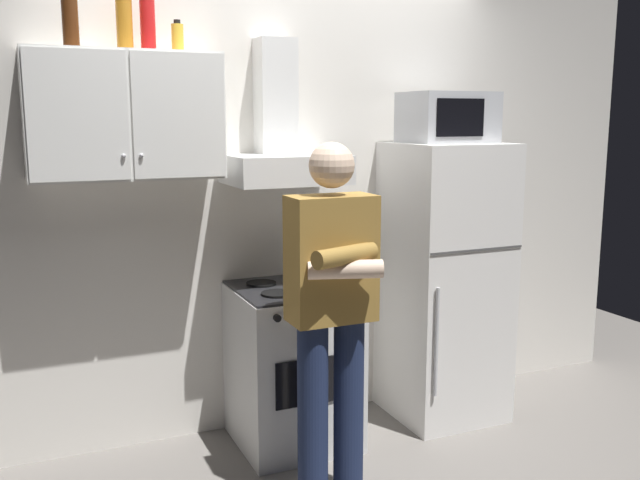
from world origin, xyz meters
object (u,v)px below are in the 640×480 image
(upper_cabinet, at_px, (124,116))
(bottle_rum_dark, at_px, (70,17))
(refrigerator, at_px, (444,282))
(bottle_liquor_amber, at_px, (124,22))
(microwave, at_px, (448,117))
(bottle_soda_red, at_px, (148,22))
(cooking_pot, at_px, (324,278))
(range_hood, at_px, (282,145))
(person_standing, at_px, (332,310))
(stove_oven, at_px, (293,365))
(bottle_spice_jar, at_px, (178,38))

(upper_cabinet, height_order, bottle_rum_dark, bottle_rum_dark)
(refrigerator, height_order, bottle_liquor_amber, bottle_liquor_amber)
(microwave, distance_m, bottle_soda_red, 1.68)
(cooking_pot, bearing_deg, bottle_liquor_amber, 164.62)
(microwave, bearing_deg, upper_cabinet, 176.52)
(upper_cabinet, bearing_deg, microwave, -3.48)
(bottle_liquor_amber, bearing_deg, range_hood, -0.32)
(microwave, bearing_deg, bottle_soda_red, 175.61)
(bottle_soda_red, bearing_deg, person_standing, -50.41)
(stove_oven, relative_size, person_standing, 0.53)
(refrigerator, height_order, bottle_rum_dark, bottle_rum_dark)
(microwave, height_order, bottle_rum_dark, bottle_rum_dark)
(range_hood, height_order, bottle_liquor_amber, bottle_liquor_amber)
(microwave, relative_size, bottle_spice_jar, 3.10)
(bottle_soda_red, bearing_deg, bottle_liquor_amber, -173.57)
(upper_cabinet, height_order, microwave, upper_cabinet)
(upper_cabinet, distance_m, bottle_spice_jar, 0.46)
(bottle_liquor_amber, bearing_deg, microwave, -3.70)
(bottle_soda_red, distance_m, bottle_rum_dark, 0.36)
(microwave, height_order, bottle_liquor_amber, bottle_liquor_amber)
(stove_oven, xyz_separation_m, microwave, (0.95, 0.02, 1.31))
(bottle_rum_dark, bearing_deg, microwave, -2.14)
(refrigerator, xyz_separation_m, bottle_rum_dark, (-1.97, 0.09, 1.38))
(range_hood, xyz_separation_m, refrigerator, (0.95, -0.13, -0.80))
(cooking_pot, relative_size, bottle_soda_red, 1.03)
(upper_cabinet, bearing_deg, range_hood, 0.09)
(stove_oven, relative_size, range_hood, 1.17)
(bottle_spice_jar, bearing_deg, cooking_pot, -21.68)
(upper_cabinet, xyz_separation_m, bottle_rum_dark, (-0.22, -0.03, 0.43))
(stove_oven, height_order, bottle_rum_dark, bottle_rum_dark)
(upper_cabinet, bearing_deg, bottle_rum_dark, -171.67)
(refrigerator, bearing_deg, bottle_liquor_amber, 175.69)
(cooking_pot, xyz_separation_m, bottle_rum_dark, (-1.15, 0.21, 1.26))
(range_hood, relative_size, person_standing, 0.46)
(refrigerator, height_order, person_standing, person_standing)
(upper_cabinet, distance_m, bottle_liquor_amber, 0.43)
(stove_oven, bearing_deg, refrigerator, 0.04)
(refrigerator, relative_size, bottle_soda_red, 5.60)
(stove_oven, bearing_deg, bottle_rum_dark, 174.81)
(range_hood, xyz_separation_m, microwave, (0.95, -0.11, 0.14))
(stove_oven, relative_size, microwave, 1.82)
(range_hood, bearing_deg, person_standing, -93.91)
(range_hood, bearing_deg, microwave, -6.46)
(bottle_liquor_amber, distance_m, bottle_soda_red, 0.11)
(stove_oven, height_order, range_hood, range_hood)
(upper_cabinet, bearing_deg, refrigerator, -4.07)
(person_standing, bearing_deg, bottle_soda_red, 129.59)
(upper_cabinet, bearing_deg, bottle_soda_red, 7.89)
(bottle_soda_red, bearing_deg, upper_cabinet, -172.11)
(refrigerator, relative_size, microwave, 3.33)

